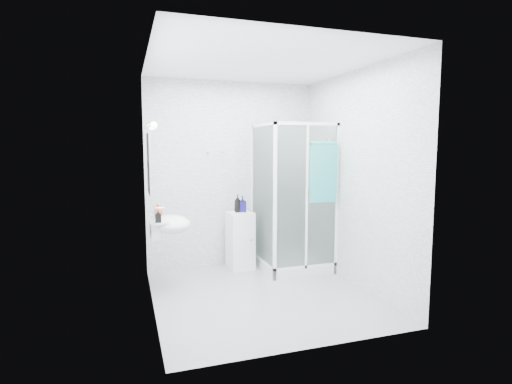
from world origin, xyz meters
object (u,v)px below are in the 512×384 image
object	(u,v)px
hand_towel	(323,171)
shower_enclosure	(289,238)
wall_basin	(168,225)
shampoo_bottle_a	(238,204)
soap_dispenser_black	(158,216)
storage_cabinet	(240,241)
soap_dispenser_orange	(158,211)
shampoo_bottle_b	(242,204)

from	to	relation	value
hand_towel	shower_enclosure	bearing A→B (deg)	125.66
shower_enclosure	wall_basin	bearing A→B (deg)	-169.19
shower_enclosure	wall_basin	distance (m)	1.72
hand_towel	shampoo_bottle_a	size ratio (longest dim) A/B	3.21
wall_basin	soap_dispenser_black	bearing A→B (deg)	-123.14
shower_enclosure	hand_towel	size ratio (longest dim) A/B	2.58
hand_towel	shampoo_bottle_a	world-z (taller)	hand_towel
shampoo_bottle_a	soap_dispenser_black	size ratio (longest dim) A/B	1.70
shower_enclosure	storage_cabinet	world-z (taller)	shower_enclosure
wall_basin	soap_dispenser_orange	distance (m)	0.25
storage_cabinet	shampoo_bottle_b	size ratio (longest dim) A/B	3.62
wall_basin	hand_towel	bearing A→B (deg)	-2.51
shampoo_bottle_a	shampoo_bottle_b	bearing A→B (deg)	6.98
shower_enclosure	storage_cabinet	size ratio (longest dim) A/B	2.52
storage_cabinet	shampoo_bottle_b	bearing A→B (deg)	27.08
soap_dispenser_black	shampoo_bottle_a	bearing A→B (deg)	35.47
wall_basin	shampoo_bottle_b	world-z (taller)	shampoo_bottle_b
soap_dispenser_orange	soap_dispenser_black	world-z (taller)	soap_dispenser_orange
wall_basin	shampoo_bottle_a	bearing A→B (deg)	31.43
shower_enclosure	wall_basin	size ratio (longest dim) A/B	3.57
shower_enclosure	wall_basin	world-z (taller)	shower_enclosure
hand_towel	soap_dispenser_orange	size ratio (longest dim) A/B	5.10
wall_basin	soap_dispenser_orange	size ratio (longest dim) A/B	3.68
storage_cabinet	soap_dispenser_orange	size ratio (longest dim) A/B	5.23
hand_towel	soap_dispenser_orange	bearing A→B (deg)	172.70
hand_towel	soap_dispenser_black	xyz separation A→B (m)	(-2.07, -0.10, -0.46)
wall_basin	storage_cabinet	world-z (taller)	wall_basin
shower_enclosure	shampoo_bottle_b	world-z (taller)	shower_enclosure
shampoo_bottle_b	soap_dispenser_orange	bearing A→B (deg)	-159.33
storage_cabinet	shower_enclosure	bearing A→B (deg)	-29.64
shampoo_bottle_a	shampoo_bottle_b	size ratio (longest dim) A/B	1.10
wall_basin	shampoo_bottle_b	size ratio (longest dim) A/B	2.55
shower_enclosure	hand_towel	bearing A→B (deg)	-54.34
shower_enclosure	hand_towel	world-z (taller)	shower_enclosure
wall_basin	soap_dispenser_orange	xyz separation A→B (m)	(-0.10, 0.18, 0.14)
wall_basin	storage_cabinet	xyz separation A→B (m)	(1.03, 0.60, -0.40)
hand_towel	soap_dispenser_black	world-z (taller)	hand_towel
wall_basin	storage_cabinet	bearing A→B (deg)	29.93
shower_enclosure	shampoo_bottle_a	xyz separation A→B (m)	(-0.65, 0.30, 0.47)
shampoo_bottle_a	soap_dispenser_orange	size ratio (longest dim) A/B	1.59
shower_enclosure	shampoo_bottle_b	xyz separation A→B (m)	(-0.58, 0.31, 0.46)
hand_towel	soap_dispenser_black	distance (m)	2.12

